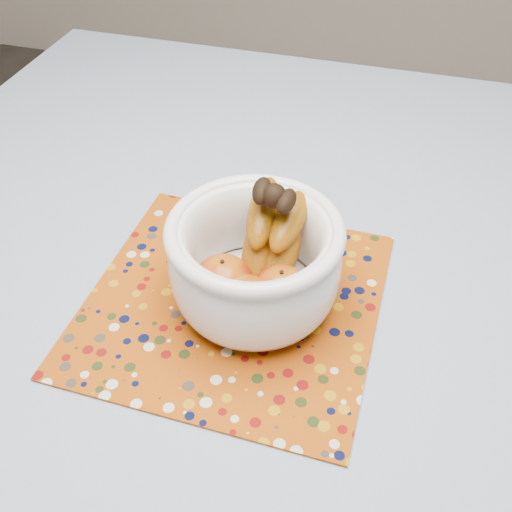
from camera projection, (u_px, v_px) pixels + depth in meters
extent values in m
plane|color=#2D2826|center=(260.00, 505.00, 1.36)|extent=(4.00, 4.00, 0.00)
cube|color=brown|center=(263.00, 279.00, 0.86)|extent=(1.20, 1.20, 0.04)
cylinder|color=brown|center=(125.00, 203.00, 1.60)|extent=(0.06, 0.06, 0.71)
cube|color=slate|center=(263.00, 267.00, 0.84)|extent=(1.32, 1.32, 0.01)
cube|color=#994008|center=(233.00, 301.00, 0.79)|extent=(0.38, 0.38, 0.00)
cylinder|color=white|center=(255.00, 298.00, 0.78)|extent=(0.11, 0.11, 0.01)
cylinder|color=white|center=(255.00, 292.00, 0.77)|extent=(0.16, 0.16, 0.01)
torus|color=white|center=(255.00, 231.00, 0.70)|extent=(0.21, 0.21, 0.02)
ellipsoid|color=maroon|center=(223.00, 282.00, 0.73)|extent=(0.07, 0.07, 0.07)
ellipsoid|color=maroon|center=(281.00, 291.00, 0.72)|extent=(0.07, 0.07, 0.06)
ellipsoid|color=maroon|center=(245.00, 303.00, 0.71)|extent=(0.07, 0.07, 0.06)
sphere|color=black|center=(274.00, 196.00, 0.71)|extent=(0.03, 0.03, 0.03)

